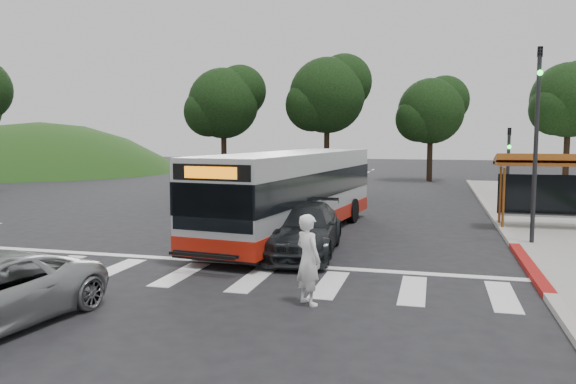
% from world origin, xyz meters
% --- Properties ---
extents(ground, '(140.00, 140.00, 0.00)m').
position_xyz_m(ground, '(0.00, 0.00, 0.00)').
color(ground, black).
rests_on(ground, ground).
extents(sidewalk_east, '(4.00, 40.00, 0.12)m').
position_xyz_m(sidewalk_east, '(11.00, 8.00, 0.06)').
color(sidewalk_east, gray).
rests_on(sidewalk_east, ground).
extents(curb_east, '(0.30, 40.00, 0.15)m').
position_xyz_m(curb_east, '(9.00, 8.00, 0.07)').
color(curb_east, '#9E9991').
rests_on(curb_east, ground).
extents(curb_east_red, '(0.32, 6.00, 0.15)m').
position_xyz_m(curb_east_red, '(9.00, -2.00, 0.08)').
color(curb_east_red, maroon).
rests_on(curb_east_red, ground).
extents(hillside_nw, '(44.00, 44.00, 10.00)m').
position_xyz_m(hillside_nw, '(-32.00, 30.00, 0.00)').
color(hillside_nw, '#1F4215').
rests_on(hillside_nw, ground).
extents(crosswalk_ladder, '(18.00, 2.60, 0.01)m').
position_xyz_m(crosswalk_ladder, '(0.00, -5.00, 0.01)').
color(crosswalk_ladder, silver).
rests_on(crosswalk_ladder, ground).
extents(bus_shelter, '(4.20, 1.60, 2.86)m').
position_xyz_m(bus_shelter, '(10.80, 5.10, 2.35)').
color(bus_shelter, brown).
rests_on(bus_shelter, sidewalk_east).
extents(traffic_signal_ne_tall, '(0.18, 0.37, 6.50)m').
position_xyz_m(traffic_signal_ne_tall, '(9.60, 1.49, 3.88)').
color(traffic_signal_ne_tall, black).
rests_on(traffic_signal_ne_tall, ground).
extents(traffic_signal_ne_short, '(0.18, 0.37, 4.00)m').
position_xyz_m(traffic_signal_ne_short, '(9.60, 8.49, 2.48)').
color(traffic_signal_ne_short, black).
rests_on(traffic_signal_ne_short, ground).
extents(tree_ne_a, '(6.16, 5.74, 9.30)m').
position_xyz_m(tree_ne_a, '(16.08, 28.06, 6.39)').
color(tree_ne_a, black).
rests_on(tree_ne_a, parking_lot).
extents(tree_north_a, '(6.60, 6.15, 10.17)m').
position_xyz_m(tree_north_a, '(-1.92, 26.07, 6.92)').
color(tree_north_a, black).
rests_on(tree_north_a, ground).
extents(tree_north_b, '(5.72, 5.33, 8.43)m').
position_xyz_m(tree_north_b, '(6.07, 28.06, 5.66)').
color(tree_north_b, black).
rests_on(tree_north_b, ground).
extents(tree_north_c, '(6.16, 5.74, 9.30)m').
position_xyz_m(tree_north_c, '(-9.92, 24.06, 6.29)').
color(tree_north_c, black).
rests_on(tree_north_c, ground).
extents(transit_bus, '(4.05, 12.03, 3.05)m').
position_xyz_m(transit_bus, '(1.43, 1.40, 1.52)').
color(transit_bus, '#B5B8BB').
rests_on(transit_bus, ground).
extents(pedestrian, '(0.86, 0.83, 1.98)m').
position_xyz_m(pedestrian, '(3.83, -6.69, 0.99)').
color(pedestrian, white).
rests_on(pedestrian, ground).
extents(dark_sedan, '(2.56, 5.47, 1.55)m').
position_xyz_m(dark_sedan, '(2.50, -1.67, 0.77)').
color(dark_sedan, '#212426').
rests_on(dark_sedan, ground).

